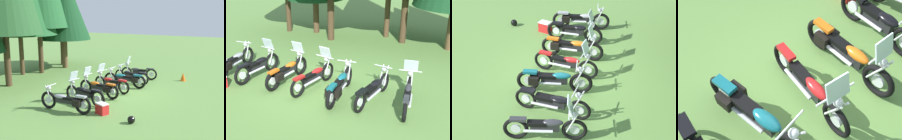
# 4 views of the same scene
# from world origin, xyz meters

# --- Properties ---
(ground_plane) EXTENTS (80.00, 80.00, 0.00)m
(ground_plane) POSITION_xyz_m (0.00, 0.00, 0.00)
(ground_plane) COLOR #608C42
(motorcycle_0) EXTENTS (0.73, 2.38, 1.02)m
(motorcycle_0) POSITION_xyz_m (-3.47, -0.05, 0.45)
(motorcycle_0) COLOR black
(motorcycle_0) RESTS_ON ground_plane
(motorcycle_1) EXTENTS (0.67, 2.24, 1.37)m
(motorcycle_1) POSITION_xyz_m (-2.30, -0.05, 0.47)
(motorcycle_1) COLOR black
(motorcycle_1) RESTS_ON ground_plane
(motorcycle_2) EXTENTS (0.64, 2.32, 1.37)m
(motorcycle_2) POSITION_xyz_m (-1.05, 0.02, 0.46)
(motorcycle_2) COLOR black
(motorcycle_2) RESTS_ON ground_plane
(motorcycle_3) EXTENTS (0.76, 2.28, 1.35)m
(motorcycle_3) POSITION_xyz_m (0.07, 0.05, 0.46)
(motorcycle_3) COLOR black
(motorcycle_3) RESTS_ON ground_plane
(motorcycle_4) EXTENTS (0.71, 2.40, 1.02)m
(motorcycle_4) POSITION_xyz_m (1.16, -0.17, 0.45)
(motorcycle_4) COLOR black
(motorcycle_4) RESTS_ON ground_plane
(motorcycle_5) EXTENTS (0.65, 2.33, 0.99)m
(motorcycle_5) POSITION_xyz_m (2.24, 0.05, 0.43)
(motorcycle_5) COLOR black
(motorcycle_5) RESTS_ON ground_plane
(motorcycle_6) EXTENTS (0.71, 2.24, 1.35)m
(motorcycle_6) POSITION_xyz_m (3.33, 0.12, 0.45)
(motorcycle_6) COLOR black
(motorcycle_6) RESTS_ON ground_plane
(picnic_cooler) EXTENTS (0.47, 0.57, 0.43)m
(picnic_cooler) POSITION_xyz_m (-2.95, -1.42, 0.22)
(picnic_cooler) COLOR red
(picnic_cooler) RESTS_ON ground_plane
(dropped_helmet) EXTENTS (0.28, 0.28, 0.28)m
(dropped_helmet) POSITION_xyz_m (-3.23, -2.86, 0.14)
(dropped_helmet) COLOR black
(dropped_helmet) RESTS_ON ground_plane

